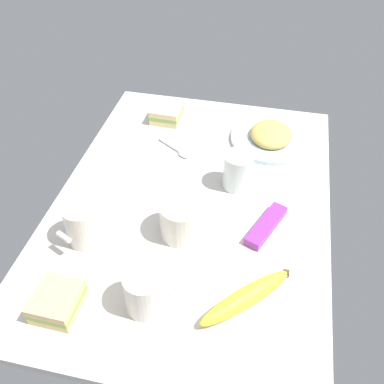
# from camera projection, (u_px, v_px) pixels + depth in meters

# --- Properties ---
(tabletop) EXTENTS (0.90, 0.64, 0.02)m
(tabletop) POSITION_uv_depth(u_px,v_px,m) (192.00, 204.00, 1.02)
(tabletop) COLOR beige
(tabletop) RESTS_ON ground
(plate_of_food) EXTENTS (0.22, 0.22, 0.05)m
(plate_of_food) POSITION_uv_depth(u_px,v_px,m) (271.00, 137.00, 1.18)
(plate_of_food) COLOR silver
(plate_of_food) RESTS_ON tabletop
(coffee_mug_black) EXTENTS (0.10, 0.08, 0.10)m
(coffee_mug_black) POSITION_uv_depth(u_px,v_px,m) (83.00, 223.00, 0.90)
(coffee_mug_black) COLOR silver
(coffee_mug_black) RESTS_ON tabletop
(coffee_mug_milky) EXTENTS (0.08, 0.10, 0.09)m
(coffee_mug_milky) POSITION_uv_depth(u_px,v_px,m) (145.00, 291.00, 0.78)
(coffee_mug_milky) COLOR silver
(coffee_mug_milky) RESTS_ON tabletop
(coffee_mug_spare) EXTENTS (0.12, 0.09, 0.09)m
(coffee_mug_spare) POSITION_uv_depth(u_px,v_px,m) (183.00, 219.00, 0.91)
(coffee_mug_spare) COLOR silver
(coffee_mug_spare) RESTS_ON tabletop
(sandwich_main) EXTENTS (0.09, 0.09, 0.04)m
(sandwich_main) POSITION_uv_depth(u_px,v_px,m) (167.00, 113.00, 1.26)
(sandwich_main) COLOR beige
(sandwich_main) RESTS_ON tabletop
(sandwich_side) EXTENTS (0.09, 0.08, 0.04)m
(sandwich_side) POSITION_uv_depth(u_px,v_px,m) (57.00, 302.00, 0.79)
(sandwich_side) COLOR #DBB77A
(sandwich_side) RESTS_ON tabletop
(glass_of_milk) EXTENTS (0.07, 0.07, 0.09)m
(glass_of_milk) POSITION_uv_depth(u_px,v_px,m) (238.00, 173.00, 1.03)
(glass_of_milk) COLOR silver
(glass_of_milk) RESTS_ON tabletop
(banana) EXTENTS (0.18, 0.17, 0.04)m
(banana) POSITION_uv_depth(u_px,v_px,m) (246.00, 297.00, 0.80)
(banana) COLOR yellow
(banana) RESTS_ON tabletop
(spoon) EXTENTS (0.08, 0.11, 0.01)m
(spoon) POSITION_uv_depth(u_px,v_px,m) (178.00, 151.00, 1.15)
(spoon) COLOR silver
(spoon) RESTS_ON tabletop
(snack_bar) EXTENTS (0.14, 0.09, 0.02)m
(snack_bar) POSITION_uv_depth(u_px,v_px,m) (266.00, 226.00, 0.95)
(snack_bar) COLOR purple
(snack_bar) RESTS_ON tabletop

